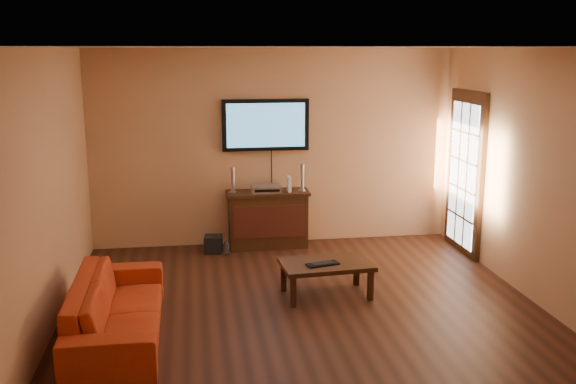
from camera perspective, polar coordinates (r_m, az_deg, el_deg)
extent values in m
plane|color=black|center=(6.85, 1.50, -10.47)|extent=(5.00, 5.00, 0.00)
plane|color=tan|center=(8.87, -1.29, 3.97)|extent=(5.00, 0.00, 5.00)
plane|color=tan|center=(6.49, -20.72, -0.09)|extent=(0.00, 5.00, 5.00)
plane|color=tan|center=(7.30, 21.27, 1.22)|extent=(0.00, 5.00, 5.00)
plane|color=white|center=(6.30, 1.65, 12.75)|extent=(5.00, 5.00, 0.00)
cube|color=black|center=(8.82, 15.47, 1.49)|extent=(0.06, 1.02, 2.22)
cube|color=white|center=(8.81, 15.26, 1.48)|extent=(0.01, 0.79, 1.89)
cube|color=black|center=(8.85, -1.81, -2.55)|extent=(1.06, 0.40, 0.74)
cube|color=black|center=(8.64, -1.65, -2.66)|extent=(0.98, 0.02, 0.44)
cube|color=black|center=(8.75, -1.83, -0.08)|extent=(1.13, 0.43, 0.04)
cube|color=black|center=(8.77, -2.00, 5.97)|extent=(1.19, 0.07, 0.70)
cube|color=#478CB9|center=(8.73, -1.97, 5.95)|extent=(1.07, 0.01, 0.60)
cube|color=black|center=(7.12, 3.43, -6.44)|extent=(1.03, 0.66, 0.05)
cube|color=black|center=(6.87, 0.45, -8.87)|extent=(0.06, 0.06, 0.34)
cube|color=black|center=(7.10, 7.34, -8.24)|extent=(0.06, 0.06, 0.34)
cube|color=black|center=(7.30, -0.40, -7.55)|extent=(0.06, 0.06, 0.34)
cube|color=black|center=(7.52, 6.10, -7.00)|extent=(0.06, 0.06, 0.34)
imported|color=#B33313|center=(6.30, -14.98, -9.15)|extent=(0.61, 2.03, 0.79)
cylinder|color=silver|center=(8.71, -4.92, 0.00)|extent=(0.09, 0.09, 0.01)
cylinder|color=silver|center=(8.67, -4.94, 1.12)|extent=(0.05, 0.05, 0.33)
cylinder|color=silver|center=(8.78, 1.26, 0.15)|extent=(0.10, 0.10, 0.02)
cylinder|color=silver|center=(8.74, 1.26, 1.32)|extent=(0.06, 0.06, 0.35)
cube|color=silver|center=(8.72, -1.95, 0.31)|extent=(0.40, 0.29, 0.09)
cube|color=white|center=(8.73, 0.10, 0.73)|extent=(0.04, 0.15, 0.21)
cube|color=black|center=(8.71, -6.65, -4.62)|extent=(0.26, 0.26, 0.23)
cylinder|color=white|center=(8.61, -5.48, -4.99)|extent=(0.07, 0.07, 0.18)
sphere|color=white|center=(8.58, -5.49, -4.39)|extent=(0.04, 0.04, 0.04)
cube|color=black|center=(7.03, 3.10, -6.41)|extent=(0.38, 0.22, 0.02)
cube|color=black|center=(7.02, 3.10, -6.33)|extent=(0.25, 0.15, 0.01)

